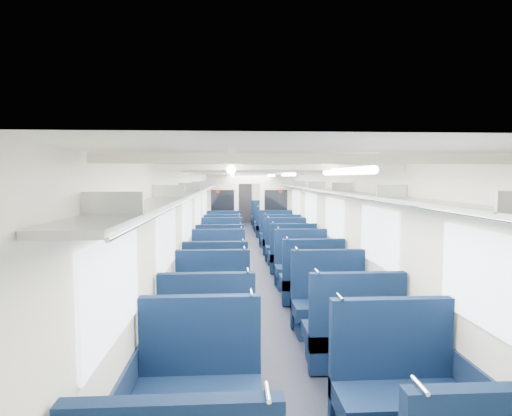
# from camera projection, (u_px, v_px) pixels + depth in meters

# --- Properties ---
(floor) EXTENTS (2.80, 18.00, 0.01)m
(floor) POSITION_uv_depth(u_px,v_px,m) (254.00, 261.00, 10.45)
(floor) COLOR black
(floor) RESTS_ON ground
(ceiling) EXTENTS (2.80, 18.00, 0.01)m
(ceiling) POSITION_uv_depth(u_px,v_px,m) (254.00, 172.00, 10.27)
(ceiling) COLOR white
(ceiling) RESTS_ON wall_left
(wall_left) EXTENTS (0.02, 18.00, 2.35)m
(wall_left) POSITION_uv_depth(u_px,v_px,m) (200.00, 217.00, 10.28)
(wall_left) COLOR silver
(wall_left) RESTS_ON floor
(dado_left) EXTENTS (0.03, 17.90, 0.70)m
(dado_left) POSITION_uv_depth(u_px,v_px,m) (201.00, 249.00, 10.35)
(dado_left) COLOR #101E37
(dado_left) RESTS_ON floor
(wall_right) EXTENTS (0.02, 18.00, 2.35)m
(wall_right) POSITION_uv_depth(u_px,v_px,m) (307.00, 217.00, 10.45)
(wall_right) COLOR silver
(wall_right) RESTS_ON floor
(dado_right) EXTENTS (0.03, 17.90, 0.70)m
(dado_right) POSITION_uv_depth(u_px,v_px,m) (306.00, 247.00, 10.51)
(dado_right) COLOR #101E37
(dado_right) RESTS_ON floor
(wall_far) EXTENTS (2.80, 0.02, 2.35)m
(wall_far) POSITION_uv_depth(u_px,v_px,m) (244.00, 199.00, 19.32)
(wall_far) COLOR silver
(wall_far) RESTS_ON floor
(luggage_rack_left) EXTENTS (0.36, 17.40, 0.18)m
(luggage_rack_left) POSITION_uv_depth(u_px,v_px,m) (207.00, 186.00, 10.23)
(luggage_rack_left) COLOR #B2B5BA
(luggage_rack_left) RESTS_ON wall_left
(luggage_rack_right) EXTENTS (0.36, 17.40, 0.18)m
(luggage_rack_right) POSITION_uv_depth(u_px,v_px,m) (300.00, 186.00, 10.37)
(luggage_rack_right) COLOR #B2B5BA
(luggage_rack_right) RESTS_ON wall_right
(windows) EXTENTS (2.78, 15.60, 0.75)m
(windows) POSITION_uv_depth(u_px,v_px,m) (254.00, 209.00, 9.89)
(windows) COLOR white
(windows) RESTS_ON wall_left
(ceiling_fittings) EXTENTS (2.70, 16.06, 0.11)m
(ceiling_fittings) POSITION_uv_depth(u_px,v_px,m) (254.00, 174.00, 10.02)
(ceiling_fittings) COLOR silver
(ceiling_fittings) RESTS_ON ceiling
(end_door) EXTENTS (0.75, 0.06, 2.00)m
(end_door) POSITION_uv_depth(u_px,v_px,m) (244.00, 202.00, 19.28)
(end_door) COLOR black
(end_door) RESTS_ON floor
(bulkhead) EXTENTS (2.80, 0.10, 2.35)m
(bulkhead) POSITION_uv_depth(u_px,v_px,m) (249.00, 207.00, 13.05)
(bulkhead) COLOR silver
(bulkhead) RESTS_ON floor
(seat_2) EXTENTS (1.07, 0.59, 1.19)m
(seat_2) POSITION_uv_depth(u_px,v_px,m) (200.00, 391.00, 3.40)
(seat_2) COLOR #0D2042
(seat_2) RESTS_ON floor
(seat_3) EXTENTS (1.07, 0.59, 1.19)m
(seat_3) POSITION_uv_depth(u_px,v_px,m) (396.00, 396.00, 3.33)
(seat_3) COLOR #0D2042
(seat_3) RESTS_ON floor
(seat_4) EXTENTS (1.07, 0.59, 1.19)m
(seat_4) POSITION_uv_depth(u_px,v_px,m) (208.00, 338.00, 4.54)
(seat_4) COLOR #0D2042
(seat_4) RESTS_ON floor
(seat_5) EXTENTS (1.07, 0.59, 1.19)m
(seat_5) POSITION_uv_depth(u_px,v_px,m) (352.00, 337.00, 4.56)
(seat_5) COLOR #0D2042
(seat_5) RESTS_ON floor
(seat_6) EXTENTS (1.07, 0.59, 1.19)m
(seat_6) POSITION_uv_depth(u_px,v_px,m) (213.00, 307.00, 5.62)
(seat_6) COLOR #0D2042
(seat_6) RESTS_ON floor
(seat_7) EXTENTS (1.07, 0.59, 1.19)m
(seat_7) POSITION_uv_depth(u_px,v_px,m) (330.00, 307.00, 5.63)
(seat_7) COLOR #0D2042
(seat_7) RESTS_ON floor
(seat_8) EXTENTS (1.07, 0.59, 1.19)m
(seat_8) POSITION_uv_depth(u_px,v_px,m) (216.00, 287.00, 6.66)
(seat_8) COLOR #0D2042
(seat_8) RESTS_ON floor
(seat_9) EXTENTS (1.07, 0.59, 1.19)m
(seat_9) POSITION_uv_depth(u_px,v_px,m) (312.00, 283.00, 6.92)
(seat_9) COLOR #0D2042
(seat_9) RESTS_ON floor
(seat_10) EXTENTS (1.07, 0.59, 1.19)m
(seat_10) POSITION_uv_depth(u_px,v_px,m) (219.00, 270.00, 7.91)
(seat_10) COLOR #0D2042
(seat_10) RESTS_ON floor
(seat_11) EXTENTS (1.07, 0.59, 1.19)m
(seat_11) POSITION_uv_depth(u_px,v_px,m) (302.00, 269.00, 7.93)
(seat_11) COLOR #0D2042
(seat_11) RESTS_ON floor
(seat_12) EXTENTS (1.07, 0.59, 1.19)m
(seat_12) POSITION_uv_depth(u_px,v_px,m) (220.00, 259.00, 8.98)
(seat_12) COLOR #0D2042
(seat_12) RESTS_ON floor
(seat_13) EXTENTS (1.07, 0.59, 1.19)m
(seat_13) POSITION_uv_depth(u_px,v_px,m) (292.00, 257.00, 9.19)
(seat_13) COLOR #0D2042
(seat_13) RESTS_ON floor
(seat_14) EXTENTS (1.07, 0.59, 1.19)m
(seat_14) POSITION_uv_depth(u_px,v_px,m) (222.00, 248.00, 10.26)
(seat_14) COLOR #0D2042
(seat_14) RESTS_ON floor
(seat_15) EXTENTS (1.07, 0.59, 1.19)m
(seat_15) POSITION_uv_depth(u_px,v_px,m) (286.00, 249.00, 10.20)
(seat_15) COLOR #0D2042
(seat_15) RESTS_ON floor
(seat_16) EXTENTS (1.07, 0.59, 1.19)m
(seat_16) POSITION_uv_depth(u_px,v_px,m) (223.00, 242.00, 11.36)
(seat_16) COLOR #0D2042
(seat_16) RESTS_ON floor
(seat_17) EXTENTS (1.07, 0.59, 1.19)m
(seat_17) POSITION_uv_depth(u_px,v_px,m) (281.00, 242.00, 11.35)
(seat_17) COLOR #0D2042
(seat_17) RESTS_ON floor
(seat_18) EXTENTS (1.07, 0.59, 1.19)m
(seat_18) POSITION_uv_depth(u_px,v_px,m) (224.00, 236.00, 12.35)
(seat_18) COLOR #0D2042
(seat_18) RESTS_ON floor
(seat_19) EXTENTS (1.07, 0.59, 1.19)m
(seat_19) POSITION_uv_depth(u_px,v_px,m) (276.00, 236.00, 12.56)
(seat_19) COLOR #0D2042
(seat_19) RESTS_ON floor
(seat_20) EXTENTS (1.07, 0.59, 1.19)m
(seat_20) POSITION_uv_depth(u_px,v_px,m) (225.00, 228.00, 14.45)
(seat_20) COLOR #0D2042
(seat_20) RESTS_ON floor
(seat_21) EXTENTS (1.07, 0.59, 1.19)m
(seat_21) POSITION_uv_depth(u_px,v_px,m) (270.00, 227.00, 14.58)
(seat_21) COLOR #0D2042
(seat_21) RESTS_ON floor
(seat_22) EXTENTS (1.07, 0.59, 1.19)m
(seat_22) POSITION_uv_depth(u_px,v_px,m) (226.00, 224.00, 15.55)
(seat_22) COLOR #0D2042
(seat_22) RESTS_ON floor
(seat_23) EXTENTS (1.07, 0.59, 1.19)m
(seat_23) POSITION_uv_depth(u_px,v_px,m) (267.00, 224.00, 15.83)
(seat_23) COLOR #0D2042
(seat_23) RESTS_ON floor
(seat_24) EXTENTS (1.07, 0.59, 1.19)m
(seat_24) POSITION_uv_depth(u_px,v_px,m) (226.00, 221.00, 16.71)
(seat_24) COLOR #0D2042
(seat_24) RESTS_ON floor
(seat_25) EXTENTS (1.07, 0.59, 1.19)m
(seat_25) POSITION_uv_depth(u_px,v_px,m) (265.00, 221.00, 16.89)
(seat_25) COLOR #0D2042
(seat_25) RESTS_ON floor
(seat_26) EXTENTS (1.07, 0.59, 1.19)m
(seat_26) POSITION_uv_depth(u_px,v_px,m) (227.00, 218.00, 17.97)
(seat_26) COLOR #0D2042
(seat_26) RESTS_ON floor
(seat_27) EXTENTS (1.07, 0.59, 1.19)m
(seat_27) POSITION_uv_depth(u_px,v_px,m) (263.00, 218.00, 18.08)
(seat_27) COLOR #0D2042
(seat_27) RESTS_ON floor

